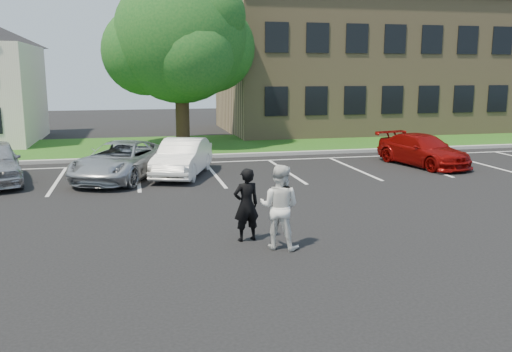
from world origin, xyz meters
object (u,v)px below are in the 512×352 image
Objects in this scene: tree at (182,40)px; car_white_sedan at (182,158)px; car_silver_minivan at (121,161)px; office_building at (390,66)px; man_black_suit at (246,205)px; car_red_compact at (423,150)px; man_white_shirt at (279,207)px.

car_white_sedan is (-0.86, -8.16, -4.67)m from tree.
tree is 1.82× the size of car_silver_minivan.
man_black_suit is (-14.50, -22.21, -3.32)m from office_building.
tree is at bearing 103.16° from car_white_sedan.
man_black_suit is 8.50m from car_silver_minivan.
tree reaches higher than car_silver_minivan.
car_white_sedan is at bearing 167.40° from car_red_compact.
car_silver_minivan is at bearing -37.17° from man_white_shirt.
man_white_shirt is (0.59, -0.68, 0.09)m from man_black_suit.
car_red_compact is at bearing 25.41° from car_silver_minivan.
man_black_suit is 12.27m from car_red_compact.
man_white_shirt is 0.38× the size of car_silver_minivan.
car_red_compact is (9.79, 0.01, -0.04)m from car_white_sedan.
tree is at bearing -102.23° from man_black_suit.
man_white_shirt is at bearing -88.62° from tree.
office_building is 13.36× the size of man_black_suit.
office_building is at bearing 63.59° from car_silver_minivan.
man_black_suit is at bearing -150.62° from car_red_compact.
car_white_sedan is (-15.19, -14.00, -3.48)m from office_building.
man_white_shirt is at bearing -43.88° from car_silver_minivan.
office_building is 5.11× the size of car_red_compact.
man_white_shirt is 8.98m from car_white_sedan.
office_building is 26.73m from man_black_suit.
man_black_suit is 0.38× the size of car_red_compact.
man_white_shirt is at bearing -62.70° from car_white_sedan.
car_silver_minivan is at bearing 168.39° from car_red_compact.
car_silver_minivan is (-3.47, 8.68, -0.25)m from man_white_shirt.
man_black_suit is 0.41× the size of car_white_sedan.
man_white_shirt is (0.41, -17.05, -4.42)m from tree.
man_white_shirt is (-13.92, -22.89, -3.23)m from office_building.
car_red_compact is (9.11, 8.22, -0.20)m from man_black_suit.
man_white_shirt is 12.33m from car_red_compact.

